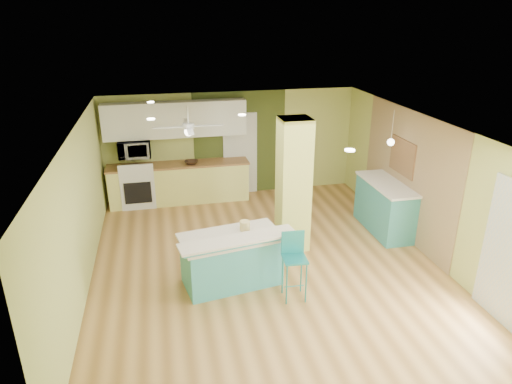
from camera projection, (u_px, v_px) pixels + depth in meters
floor at (265, 263)px, 8.22m from camera, size 6.00×7.00×0.01m
ceiling at (266, 126)px, 7.30m from camera, size 6.00×7.00×0.01m
wall_back at (232, 144)px, 10.94m from camera, size 6.00×0.01×2.50m
wall_front at (346, 329)px, 4.58m from camera, size 6.00×0.01×2.50m
wall_left at (79, 214)px, 7.17m from camera, size 0.01×7.00×2.50m
wall_right at (424, 185)px, 8.35m from camera, size 0.01×7.00×2.50m
wood_panel at (407, 174)px, 8.90m from camera, size 0.02×3.40×2.50m
olive_accent at (240, 144)px, 10.97m from camera, size 2.20×0.02×2.50m
interior_door at (240, 154)px, 11.03m from camera, size 0.82×0.05×2.00m
french_door at (511, 256)px, 6.33m from camera, size 0.04×1.08×2.10m
column at (293, 185)px, 8.34m from camera, size 0.55×0.55×2.50m
kitchen_run at (180, 183)px, 10.70m from camera, size 3.25×0.63×0.94m
stove at (138, 186)px, 10.51m from camera, size 0.76×0.66×1.08m
upper_cabinets at (175, 119)px, 10.26m from camera, size 3.20×0.34×0.80m
microwave at (134, 149)px, 10.19m from camera, size 0.70×0.48×0.39m
ceiling_fan at (188, 127)px, 9.05m from camera, size 1.41×1.41×0.61m
pendant_lamp at (391, 142)px, 8.73m from camera, size 0.14×0.14×0.69m
wall_decor at (402, 157)px, 8.96m from camera, size 0.03×0.90×0.70m
peninsula at (232, 259)px, 7.44m from camera, size 1.89×1.26×0.99m
bar_stool at (294, 255)px, 7.01m from camera, size 0.38×0.38×1.09m
side_counter at (385, 207)px, 9.26m from camera, size 0.68×1.61×1.04m
fruit_bowl at (191, 162)px, 10.48m from camera, size 0.35×0.35×0.08m
canister at (245, 226)px, 7.48m from camera, size 0.17×0.17×0.16m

